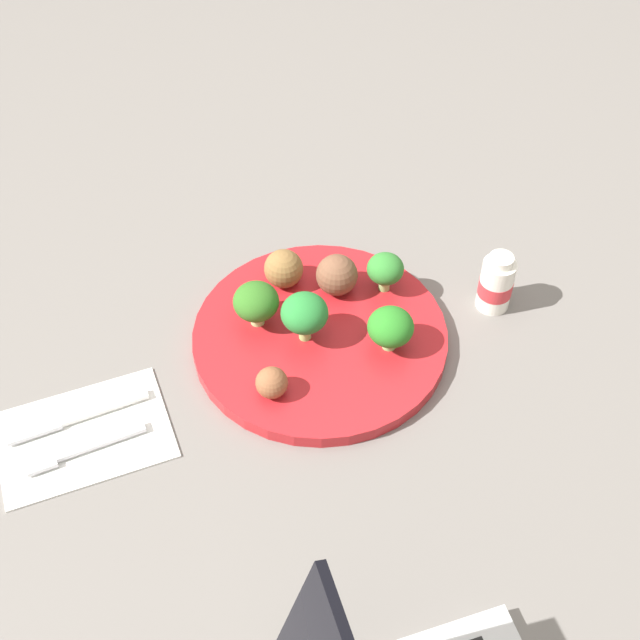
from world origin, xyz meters
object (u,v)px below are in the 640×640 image
(meatball_front_right, at_px, (272,383))
(broccoli_floret_near_rim, at_px, (391,327))
(meatball_mid_left, at_px, (284,269))
(broccoli_floret_mid_right, at_px, (385,269))
(fork, at_px, (78,449))
(knife, at_px, (72,421))
(yogurt_bottle, at_px, (496,284))
(plate, at_px, (320,337))
(broccoli_floret_front_right, at_px, (256,302))
(meatball_back_left, at_px, (337,275))
(napkin, at_px, (84,435))
(broccoli_floret_center, at_px, (305,315))

(meatball_front_right, bearing_deg, broccoli_floret_near_rim, -176.12)
(meatball_mid_left, bearing_deg, broccoli_floret_mid_right, 152.18)
(fork, bearing_deg, meatball_mid_left, -154.75)
(meatball_front_right, bearing_deg, knife, -14.94)
(fork, distance_m, yogurt_bottle, 0.48)
(broccoli_floret_near_rim, height_order, broccoli_floret_mid_right, broccoli_floret_near_rim)
(plate, relative_size, broccoli_floret_front_right, 5.26)
(meatball_front_right, distance_m, meatball_back_left, 0.16)
(meatball_front_right, distance_m, fork, 0.20)
(meatball_mid_left, bearing_deg, meatball_front_right, 64.13)
(napkin, relative_size, yogurt_bottle, 2.26)
(meatball_mid_left, bearing_deg, napkin, 22.64)
(broccoli_floret_front_right, relative_size, napkin, 0.31)
(meatball_front_right, bearing_deg, plate, -143.75)
(meatball_front_right, xyz_separation_m, knife, (0.20, -0.05, -0.03))
(plate, height_order, broccoli_floret_front_right, broccoli_floret_front_right)
(napkin, bearing_deg, knife, -69.62)
(broccoli_floret_near_rim, bearing_deg, knife, -7.36)
(broccoli_floret_center, distance_m, meatball_back_left, 0.08)
(broccoli_floret_mid_right, distance_m, meatball_back_left, 0.05)
(broccoli_floret_near_rim, bearing_deg, plate, -38.18)
(knife, bearing_deg, fork, 87.42)
(broccoli_floret_center, xyz_separation_m, fork, (0.26, 0.04, -0.05))
(broccoli_floret_center, relative_size, fork, 0.49)
(napkin, bearing_deg, fork, 65.47)
(broccoli_floret_center, bearing_deg, meatball_front_right, 42.55)
(plate, xyz_separation_m, meatball_front_right, (0.08, 0.06, 0.02))
(fork, bearing_deg, broccoli_floret_center, -171.61)
(knife, bearing_deg, broccoli_floret_near_rim, 172.64)
(broccoli_floret_front_right, bearing_deg, meatball_front_right, 78.41)
(meatball_mid_left, bearing_deg, broccoli_floret_center, 83.71)
(meatball_back_left, distance_m, meatball_mid_left, 0.06)
(broccoli_floret_front_right, height_order, fork, broccoli_floret_front_right)
(meatball_back_left, bearing_deg, yogurt_bottle, 154.31)
(plate, height_order, broccoli_floret_mid_right, broccoli_floret_mid_right)
(plate, bearing_deg, meatball_back_left, -129.41)
(broccoli_floret_front_right, relative_size, meatball_back_left, 1.12)
(broccoli_floret_center, bearing_deg, yogurt_bottle, 173.99)
(broccoli_floret_mid_right, height_order, knife, broccoli_floret_mid_right)
(broccoli_floret_mid_right, relative_size, napkin, 0.28)
(broccoli_floret_near_rim, xyz_separation_m, broccoli_floret_mid_right, (-0.03, -0.08, -0.00))
(broccoli_floret_center, height_order, broccoli_floret_mid_right, broccoli_floret_center)
(broccoli_floret_front_right, relative_size, knife, 0.37)
(fork, height_order, knife, same)
(fork, bearing_deg, yogurt_bottle, -178.24)
(fork, bearing_deg, broccoli_floret_front_right, -159.70)
(broccoli_floret_center, height_order, meatball_mid_left, broccoli_floret_center)
(plate, distance_m, broccoli_floret_near_rim, 0.09)
(meatball_front_right, height_order, fork, meatball_front_right)
(broccoli_floret_front_right, relative_size, broccoli_floret_center, 0.90)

